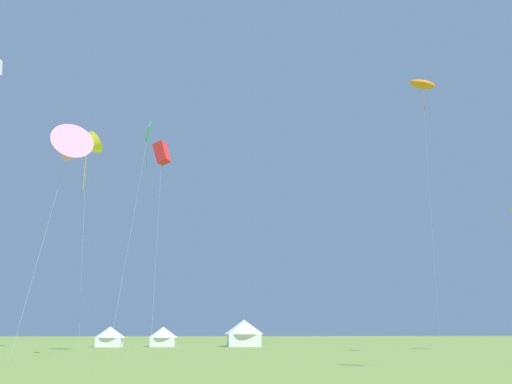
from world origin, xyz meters
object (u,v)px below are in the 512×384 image
at_px(kite_green_diamond, 148,137).
at_px(kite_orange_parafoil, 423,85).
at_px(festival_tent_center, 110,336).
at_px(festival_tent_left, 244,332).
at_px(kite_pink_delta, 69,151).
at_px(kite_red_box, 162,153).
at_px(kite_yellow_delta, 87,146).
at_px(festival_tent_right, 163,336).

height_order(kite_green_diamond, kite_orange_parafoil, kite_orange_parafoil).
relative_size(festival_tent_center, festival_tent_left, 0.74).
xyz_separation_m(kite_orange_parafoil, kite_pink_delta, (-37.76, -25.25, -19.23)).
relative_size(kite_green_diamond, kite_red_box, 0.92).
height_order(kite_yellow_delta, kite_red_box, kite_yellow_delta).
relative_size(kite_green_diamond, festival_tent_left, 3.65).
distance_m(kite_red_box, festival_tent_center, 27.50).
distance_m(kite_green_diamond, festival_tent_left, 34.51).
bearing_deg(kite_pink_delta, kite_green_diamond, 49.40).
bearing_deg(festival_tent_right, kite_yellow_delta, -138.45).
distance_m(kite_orange_parafoil, kite_red_box, 37.03).
distance_m(kite_yellow_delta, kite_red_box, 15.76).
xyz_separation_m(kite_pink_delta, festival_tent_center, (-1.76, 34.62, -12.65)).
xyz_separation_m(kite_red_box, festival_tent_right, (-0.37, 19.87, -17.70)).
relative_size(kite_green_diamond, kite_pink_delta, 1.19).
height_order(kite_green_diamond, festival_tent_right, kite_green_diamond).
height_order(kite_red_box, festival_tent_center, kite_red_box).
bearing_deg(kite_green_diamond, kite_pink_delta, -130.60).
bearing_deg(kite_yellow_delta, kite_red_box, -49.09).
bearing_deg(kite_pink_delta, kite_yellow_delta, 100.14).
bearing_deg(festival_tent_left, kite_green_diamond, -109.69).
bearing_deg(kite_orange_parafoil, kite_green_diamond, -149.17).
bearing_deg(kite_red_box, kite_pink_delta, -109.48).
relative_size(kite_green_diamond, kite_yellow_delta, 0.74).
relative_size(kite_yellow_delta, kite_pink_delta, 1.61).
height_order(kite_green_diamond, kite_pink_delta, kite_green_diamond).
distance_m(kite_yellow_delta, festival_tent_center, 23.88).
bearing_deg(kite_orange_parafoil, festival_tent_center, 166.66).
bearing_deg(festival_tent_right, kite_red_box, -88.92).
height_order(kite_yellow_delta, kite_orange_parafoil, kite_orange_parafoil).
bearing_deg(festival_tent_left, kite_pink_delta, -113.65).
xyz_separation_m(kite_green_diamond, kite_pink_delta, (-4.76, -5.55, -3.26)).
distance_m(kite_orange_parafoil, festival_tent_center, 51.64).
height_order(kite_orange_parafoil, festival_tent_right, kite_orange_parafoil).
bearing_deg(kite_pink_delta, festival_tent_center, 92.91).
height_order(kite_green_diamond, festival_tent_left, kite_green_diamond).
bearing_deg(kite_orange_parafoil, festival_tent_left, 157.48).
bearing_deg(festival_tent_center, kite_orange_parafoil, -13.34).
bearing_deg(festival_tent_right, festival_tent_left, 0.00).
height_order(kite_red_box, kite_pink_delta, kite_red_box).
xyz_separation_m(kite_pink_delta, festival_tent_left, (15.16, 34.62, -12.18)).
bearing_deg(kite_orange_parafoil, kite_red_box, -162.12).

